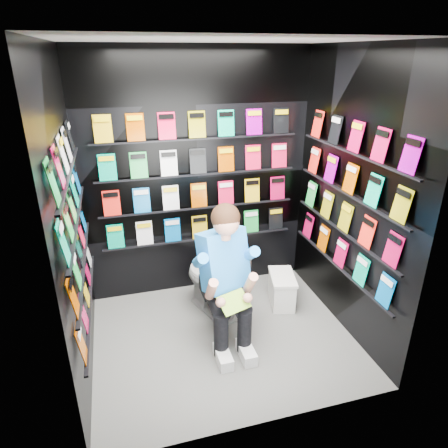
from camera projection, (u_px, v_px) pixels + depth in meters
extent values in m
plane|color=#61615F|center=(223.00, 338.00, 3.83)|extent=(2.40, 2.40, 0.00)
plane|color=white|center=(223.00, 39.00, 2.80)|extent=(2.40, 2.40, 0.00)
cube|color=black|center=(198.00, 178.00, 4.19)|extent=(2.40, 0.04, 2.60)
cube|color=black|center=(268.00, 270.00, 2.43)|extent=(2.40, 0.04, 2.60)
cube|color=black|center=(71.00, 228.00, 3.01)|extent=(0.04, 2.00, 2.60)
cube|color=black|center=(351.00, 199.00, 3.61)|extent=(0.04, 2.00, 2.60)
imported|color=white|center=(213.00, 280.00, 4.09)|extent=(0.64, 0.85, 0.73)
cube|color=silver|center=(282.00, 291.00, 4.30)|extent=(0.32, 0.46, 0.31)
cube|color=silver|center=(283.00, 277.00, 4.23)|extent=(0.35, 0.48, 0.03)
cube|color=green|center=(234.00, 302.00, 3.36)|extent=(0.30, 0.24, 0.11)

